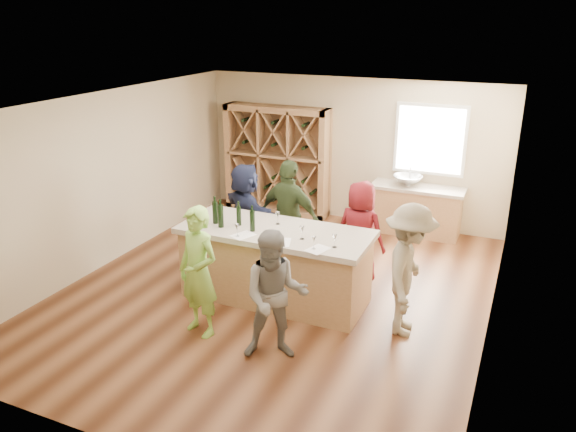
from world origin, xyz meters
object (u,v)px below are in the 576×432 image
at_px(wine_rack, 277,160).
at_px(wine_bottle_c, 239,216).
at_px(person_far_mid, 289,217).
at_px(person_far_left, 246,212).
at_px(tasting_counter_base, 275,267).
at_px(person_far_right, 360,232).
at_px(sink, 408,180).
at_px(person_near_right, 275,296).
at_px(person_near_left, 199,272).
at_px(wine_bottle_a, 215,212).
at_px(wine_bottle_e, 252,221).
at_px(wine_bottle_b, 221,216).
at_px(person_server, 409,271).

height_order(wine_rack, wine_bottle_c, wine_rack).
height_order(person_far_mid, person_far_left, person_far_mid).
bearing_deg(tasting_counter_base, person_far_right, 48.58).
xyz_separation_m(sink, person_near_right, (-0.50, -4.72, -0.20)).
bearing_deg(tasting_counter_base, person_near_left, -111.93).
bearing_deg(person_near_left, wine_rack, 118.68).
height_order(wine_bottle_a, wine_bottle_e, wine_bottle_a).
bearing_deg(person_far_right, sink, -84.21).
xyz_separation_m(wine_rack, wine_bottle_a, (0.69, -3.59, 0.14)).
bearing_deg(wine_bottle_b, wine_bottle_c, 40.96).
relative_size(wine_bottle_e, person_far_right, 0.18).
bearing_deg(person_server, person_far_mid, 58.47).
bearing_deg(person_near_right, person_far_right, 58.18).
height_order(person_near_left, person_server, person_server).
bearing_deg(person_far_mid, person_near_left, 92.55).
distance_m(wine_rack, person_near_right, 5.28).
bearing_deg(person_far_mid, sink, -107.64).
xyz_separation_m(person_near_left, person_server, (2.42, 1.09, 0.01)).
height_order(person_near_left, person_far_mid, person_far_mid).
relative_size(sink, person_far_left, 0.33).
bearing_deg(person_far_right, person_far_mid, 16.67).
height_order(wine_rack, person_near_right, wine_rack).
bearing_deg(person_far_mid, wine_bottle_a, 67.23).
xyz_separation_m(sink, person_near_left, (-1.62, -4.62, -0.15)).
distance_m(wine_bottle_a, person_far_left, 1.27).
bearing_deg(person_server, wine_bottle_c, 83.49).
bearing_deg(person_near_left, person_near_right, 10.78).
relative_size(tasting_counter_base, person_near_left, 1.51).
height_order(tasting_counter_base, person_far_right, person_far_right).
height_order(wine_bottle_b, person_far_left, person_far_left).
bearing_deg(person_near_left, person_far_mid, 97.73).
xyz_separation_m(wine_bottle_b, person_near_left, (0.24, -1.00, -0.38)).
height_order(person_near_right, person_server, person_server).
distance_m(person_near_left, person_server, 2.65).
xyz_separation_m(wine_bottle_e, person_far_mid, (0.07, 1.12, -0.31)).
xyz_separation_m(wine_rack, sink, (2.70, -0.07, -0.09)).
xyz_separation_m(wine_bottle_a, person_far_left, (-0.14, 1.20, -0.41)).
relative_size(wine_bottle_c, person_far_right, 0.17).
relative_size(wine_rack, person_far_right, 1.37).
bearing_deg(sink, person_far_left, -132.87).
bearing_deg(wine_bottle_a, person_far_right, 32.99).
bearing_deg(person_server, wine_bottle_e, 86.55).
distance_m(sink, tasting_counter_base, 3.61).
height_order(wine_bottle_a, person_server, person_server).
height_order(tasting_counter_base, person_near_right, person_near_right).
bearing_deg(person_near_right, person_near_left, 150.62).
bearing_deg(wine_rack, wine_bottle_b, -77.22).
distance_m(wine_bottle_e, person_far_mid, 1.17).
bearing_deg(person_far_right, tasting_counter_base, 59.15).
bearing_deg(person_near_left, wine_bottle_b, 119.37).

